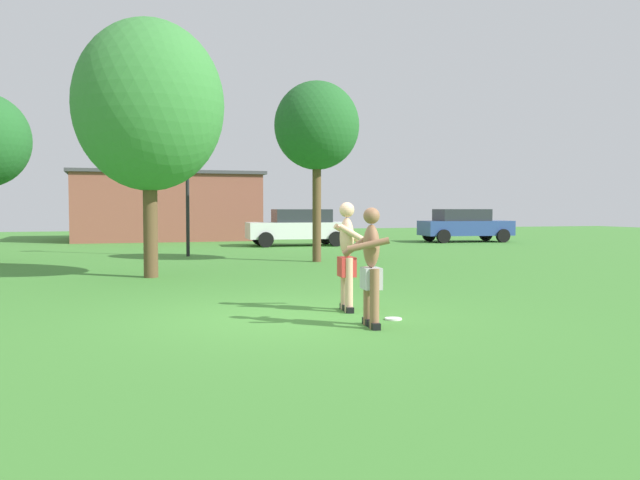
% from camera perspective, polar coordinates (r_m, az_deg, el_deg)
% --- Properties ---
extents(ground_plane, '(80.00, 80.00, 0.00)m').
position_cam_1_polar(ground_plane, '(9.91, -2.51, -6.71)').
color(ground_plane, '#428433').
extents(player_near, '(0.60, 0.66, 1.72)m').
position_cam_1_polar(player_near, '(10.42, 2.37, -1.20)').
color(player_near, black).
rests_on(player_near, ground_plane).
extents(player_in_gray, '(0.58, 0.71, 1.64)m').
position_cam_1_polar(player_in_gray, '(9.05, 4.41, -2.16)').
color(player_in_gray, black).
rests_on(player_in_gray, ground_plane).
extents(frisbee, '(0.25, 0.25, 0.03)m').
position_cam_1_polar(frisbee, '(9.77, 6.35, -6.78)').
color(frisbee, white).
rests_on(frisbee, ground_plane).
extents(car_blue_mid_lot, '(4.46, 2.38, 1.58)m').
position_cam_1_polar(car_blue_mid_lot, '(32.54, 12.37, 1.29)').
color(car_blue_mid_lot, '#2D478C').
rests_on(car_blue_mid_lot, ground_plane).
extents(car_white_far_end, '(4.42, 2.29, 1.58)m').
position_cam_1_polar(car_white_far_end, '(28.57, -1.90, 1.16)').
color(car_white_far_end, white).
rests_on(car_white_far_end, ground_plane).
extents(lamp_post, '(0.60, 0.24, 5.34)m').
position_cam_1_polar(lamp_post, '(22.77, -11.40, 6.94)').
color(lamp_post, black).
rests_on(lamp_post, ground_plane).
extents(outbuilding_behind_lot, '(9.38, 7.05, 3.45)m').
position_cam_1_polar(outbuilding_behind_lot, '(35.48, -13.29, 2.87)').
color(outbuilding_behind_lot, brown).
rests_on(outbuilding_behind_lot, ground_plane).
extents(tree_left_field, '(2.56, 2.56, 5.45)m').
position_cam_1_polar(tree_left_field, '(20.16, -0.28, 9.77)').
color(tree_left_field, brown).
rests_on(tree_left_field, ground_plane).
extents(tree_behind_players, '(3.47, 3.47, 6.01)m').
position_cam_1_polar(tree_behind_players, '(16.14, -14.55, 11.14)').
color(tree_behind_players, brown).
rests_on(tree_behind_players, ground_plane).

